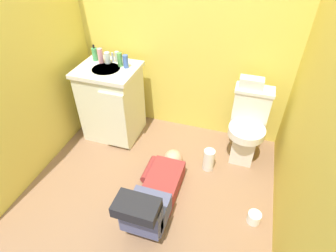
% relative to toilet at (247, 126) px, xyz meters
% --- Properties ---
extents(ground_plane, '(2.71, 2.93, 0.04)m').
position_rel_toilet_xyz_m(ground_plane, '(-0.76, -0.67, -0.39)').
color(ground_plane, '#8A6549').
extents(wall_back, '(2.37, 0.08, 2.40)m').
position_rel_toilet_xyz_m(wall_back, '(-0.76, 0.33, 0.83)').
color(wall_back, '#E1CA51').
rests_on(wall_back, ground_plane).
extents(wall_left, '(0.08, 1.93, 2.40)m').
position_rel_toilet_xyz_m(wall_left, '(-1.91, -0.67, 0.83)').
color(wall_left, '#E1CA51').
rests_on(wall_left, ground_plane).
extents(wall_right, '(0.08, 1.93, 2.40)m').
position_rel_toilet_xyz_m(wall_right, '(0.38, -0.67, 0.83)').
color(wall_right, '#E1CA51').
rests_on(wall_right, ground_plane).
extents(toilet, '(0.36, 0.46, 0.75)m').
position_rel_toilet_xyz_m(toilet, '(0.00, 0.00, 0.00)').
color(toilet, silver).
rests_on(toilet, ground_plane).
extents(vanity_cabinet, '(0.60, 0.53, 0.82)m').
position_rel_toilet_xyz_m(vanity_cabinet, '(-1.43, -0.08, 0.05)').
color(vanity_cabinet, beige).
rests_on(vanity_cabinet, ground_plane).
extents(faucet, '(0.02, 0.02, 0.10)m').
position_rel_toilet_xyz_m(faucet, '(-1.43, 0.07, 0.50)').
color(faucet, silver).
rests_on(faucet, vanity_cabinet).
extents(person_plumber, '(0.39, 1.06, 0.52)m').
position_rel_toilet_xyz_m(person_plumber, '(-0.65, -0.91, -0.19)').
color(person_plumber, maroon).
rests_on(person_plumber, ground_plane).
extents(tissue_box, '(0.22, 0.11, 0.10)m').
position_rel_toilet_xyz_m(tissue_box, '(-0.05, 0.09, 0.43)').
color(tissue_box, silver).
rests_on(tissue_box, toilet).
extents(soap_dispenser, '(0.06, 0.06, 0.17)m').
position_rel_toilet_xyz_m(soap_dispenser, '(-1.62, 0.05, 0.52)').
color(soap_dispenser, '#44A05F').
rests_on(soap_dispenser, vanity_cabinet).
extents(bottle_pink, '(0.05, 0.05, 0.15)m').
position_rel_toilet_xyz_m(bottle_pink, '(-1.54, 0.01, 0.53)').
color(bottle_pink, pink).
rests_on(bottle_pink, vanity_cabinet).
extents(bottle_clear, '(0.06, 0.06, 0.11)m').
position_rel_toilet_xyz_m(bottle_clear, '(-1.47, 0.03, 0.51)').
color(bottle_clear, silver).
rests_on(bottle_clear, vanity_cabinet).
extents(bottle_white, '(0.04, 0.04, 0.11)m').
position_rel_toilet_xyz_m(bottle_white, '(-1.39, 0.07, 0.51)').
color(bottle_white, silver).
rests_on(bottle_white, vanity_cabinet).
extents(bottle_green, '(0.05, 0.05, 0.14)m').
position_rel_toilet_xyz_m(bottle_green, '(-1.32, 0.00, 0.52)').
color(bottle_green, '#539B4E').
rests_on(bottle_green, vanity_cabinet).
extents(bottle_blue, '(0.05, 0.05, 0.13)m').
position_rel_toilet_xyz_m(bottle_blue, '(-1.25, -0.01, 0.52)').
color(bottle_blue, '#3D5FB7').
rests_on(bottle_blue, vanity_cabinet).
extents(paper_towel_roll, '(0.11, 0.11, 0.23)m').
position_rel_toilet_xyz_m(paper_towel_roll, '(-0.30, -0.32, -0.25)').
color(paper_towel_roll, white).
rests_on(paper_towel_roll, ground_plane).
extents(toilet_paper_roll, '(0.11, 0.11, 0.10)m').
position_rel_toilet_xyz_m(toilet_paper_roll, '(0.18, -0.80, -0.32)').
color(toilet_paper_roll, white).
rests_on(toilet_paper_roll, ground_plane).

